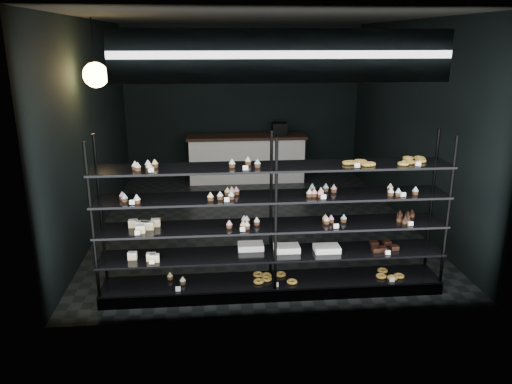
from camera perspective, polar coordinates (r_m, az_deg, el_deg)
room at (r=7.92m, az=-0.06°, el=7.59°), size 5.01×6.01×3.20m
display_shelf at (r=5.83m, az=1.82°, el=-5.90°), size 4.00×0.50×1.91m
signage at (r=4.90m, az=3.15°, el=15.24°), size 3.30×0.05×0.50m
pendant_lamp at (r=7.09m, az=-17.85°, el=12.62°), size 0.33×0.33×0.90m
service_counter at (r=10.58m, az=-1.04°, el=3.96°), size 2.48×0.65×1.23m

